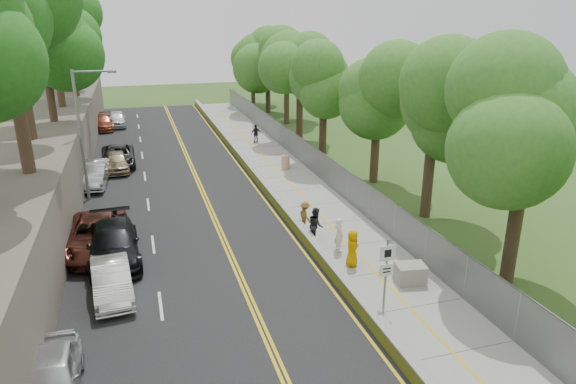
% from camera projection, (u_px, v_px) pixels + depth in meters
% --- Properties ---
extents(ground, '(140.00, 140.00, 0.00)m').
position_uv_depth(ground, '(330.00, 281.00, 22.35)').
color(ground, '#33511E').
rests_on(ground, ground).
extents(road, '(11.20, 66.00, 0.04)m').
position_uv_depth(road, '(174.00, 187.00, 34.44)').
color(road, black).
rests_on(road, ground).
extents(sidewalk, '(4.20, 66.00, 0.05)m').
position_uv_depth(sidewalk, '(287.00, 177.00, 36.60)').
color(sidewalk, gray).
rests_on(sidewalk, ground).
extents(jersey_barrier, '(0.42, 66.00, 0.60)m').
position_uv_depth(jersey_barrier, '(256.00, 176.00, 35.89)').
color(jersey_barrier, '#D4EB31').
rests_on(jersey_barrier, ground).
extents(rock_embankment, '(5.00, 66.00, 4.00)m').
position_uv_depth(rock_embankment, '(38.00, 169.00, 31.59)').
color(rock_embankment, '#595147').
rests_on(rock_embankment, ground).
extents(chainlink_fence, '(0.04, 66.00, 2.00)m').
position_uv_depth(chainlink_fence, '(315.00, 161.00, 36.86)').
color(chainlink_fence, slate).
rests_on(chainlink_fence, ground).
extents(trees_embankment, '(6.40, 66.00, 13.00)m').
position_uv_depth(trees_embankment, '(24.00, 24.00, 28.94)').
color(trees_embankment, '#2A761F').
rests_on(trees_embankment, rock_embankment).
extents(trees_fenceside, '(7.00, 66.00, 14.00)m').
position_uv_depth(trees_fenceside, '(349.00, 75.00, 35.53)').
color(trees_fenceside, '#45872D').
rests_on(trees_fenceside, ground).
extents(streetlight, '(2.52, 0.22, 8.00)m').
position_uv_depth(streetlight, '(84.00, 127.00, 30.64)').
color(streetlight, gray).
rests_on(streetlight, ground).
extents(signpost, '(0.62, 0.09, 3.10)m').
position_uv_depth(signpost, '(386.00, 268.00, 19.26)').
color(signpost, gray).
rests_on(signpost, sidewalk).
extents(construction_barrel, '(0.62, 0.62, 1.01)m').
position_uv_depth(construction_barrel, '(286.00, 162.00, 38.31)').
color(construction_barrel, '#CC4821').
rests_on(construction_barrel, sidewalk).
extents(concrete_block, '(1.37, 1.12, 0.83)m').
position_uv_depth(concrete_block, '(410.00, 273.00, 22.02)').
color(concrete_block, gray).
rests_on(concrete_block, sidewalk).
extents(car_0, '(1.73, 4.11, 1.39)m').
position_uv_depth(car_0, '(51.00, 377.00, 15.34)').
color(car_0, silver).
rests_on(car_0, road).
extents(car_1, '(1.84, 4.35, 1.40)m').
position_uv_depth(car_1, '(112.00, 280.00, 20.93)').
color(car_1, white).
rests_on(car_1, road).
extents(car_2, '(2.86, 5.91, 1.62)m').
position_uv_depth(car_2, '(97.00, 235.00, 24.92)').
color(car_2, maroon).
rests_on(car_2, road).
extents(car_3, '(2.62, 5.81, 1.65)m').
position_uv_depth(car_3, '(113.00, 243.00, 23.97)').
color(car_3, black).
rests_on(car_3, road).
extents(car_4, '(1.90, 4.26, 1.42)m').
position_uv_depth(car_4, '(117.00, 162.00, 37.71)').
color(car_4, '#988965').
rests_on(car_4, road).
extents(car_5, '(2.01, 5.00, 1.62)m').
position_uv_depth(car_5, '(93.00, 174.00, 34.46)').
color(car_5, '#ADB1B5').
rests_on(car_5, road).
extents(car_6, '(2.54, 5.36, 1.48)m').
position_uv_depth(car_6, '(118.00, 156.00, 39.03)').
color(car_6, black).
rests_on(car_6, road).
extents(car_7, '(2.22, 4.98, 1.42)m').
position_uv_depth(car_7, '(103.00, 122.00, 51.40)').
color(car_7, brown).
rests_on(car_7, road).
extents(car_8, '(1.82, 4.49, 1.53)m').
position_uv_depth(car_8, '(117.00, 119.00, 52.77)').
color(car_8, silver).
rests_on(car_8, road).
extents(painter_0, '(0.73, 0.95, 1.73)m').
position_uv_depth(painter_0, '(352.00, 248.00, 23.35)').
color(painter_0, '#CE8800').
rests_on(painter_0, sidewalk).
extents(painter_1, '(0.51, 0.69, 1.72)m').
position_uv_depth(painter_1, '(339.00, 235.00, 24.81)').
color(painter_1, white).
rests_on(painter_1, sidewalk).
extents(painter_2, '(0.80, 0.97, 1.82)m').
position_uv_depth(painter_2, '(316.00, 225.00, 25.83)').
color(painter_2, black).
rests_on(painter_2, sidewalk).
extents(painter_3, '(0.72, 1.07, 1.53)m').
position_uv_depth(painter_3, '(305.00, 216.00, 27.42)').
color(painter_3, brown).
rests_on(painter_3, sidewalk).
extents(person_far, '(1.02, 0.57, 1.64)m').
position_uv_depth(person_far, '(256.00, 134.00, 46.02)').
color(person_far, black).
rests_on(person_far, sidewalk).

